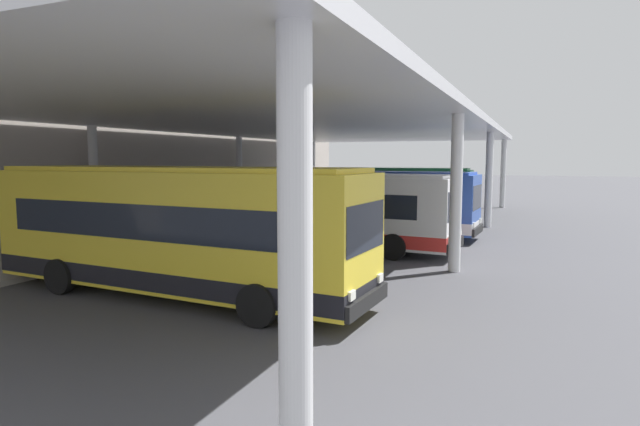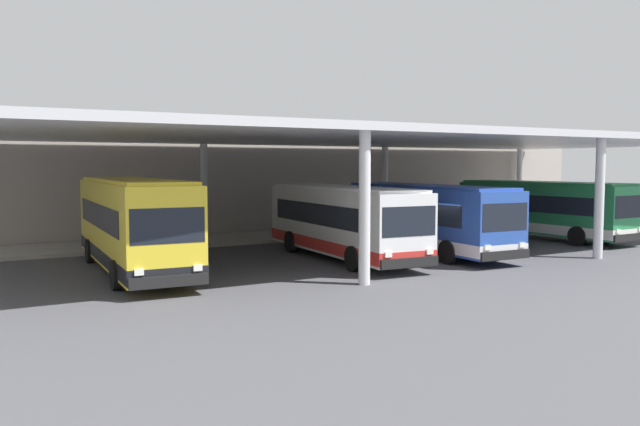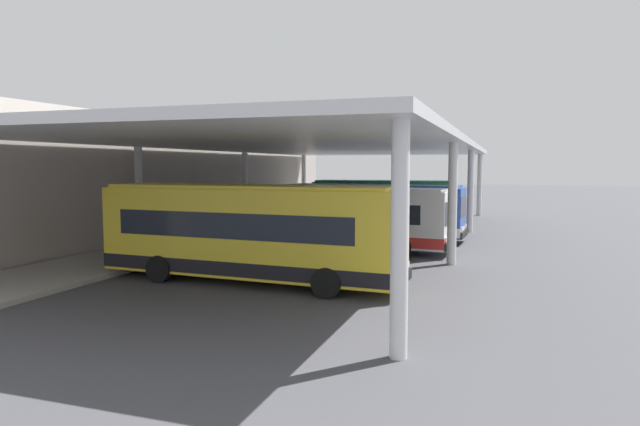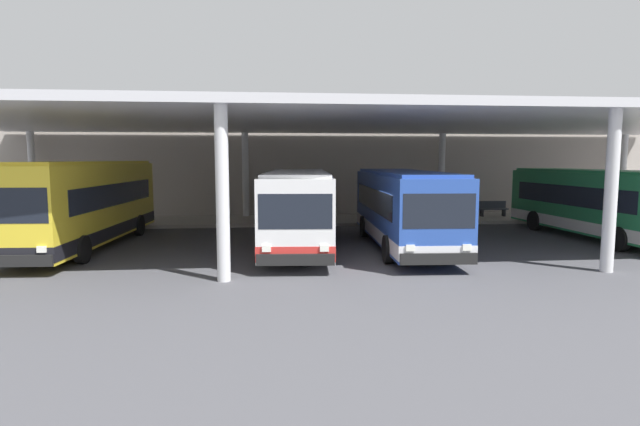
{
  "view_description": "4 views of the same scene",
  "coord_description": "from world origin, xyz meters",
  "views": [
    {
      "loc": [
        -23.66,
        -4.98,
        3.79
      ],
      "look_at": [
        -3.67,
        3.46,
        1.49
      ],
      "focal_mm": 28.94,
      "sensor_mm": 36.0,
      "label": 1
    },
    {
      "loc": [
        -18.3,
        -20.56,
        4.12
      ],
      "look_at": [
        -5.05,
        2.48,
        2.1
      ],
      "focal_mm": 35.89,
      "sensor_mm": 36.0,
      "label": 2
    },
    {
      "loc": [
        -30.35,
        -4.68,
        4.26
      ],
      "look_at": [
        -3.58,
        4.39,
        1.83
      ],
      "focal_mm": 30.92,
      "sensor_mm": 36.0,
      "label": 3
    },
    {
      "loc": [
        -4.83,
        -17.69,
        3.67
      ],
      "look_at": [
        -2.68,
        2.99,
        1.44
      ],
      "focal_mm": 28.41,
      "sensor_mm": 36.0,
      "label": 4
    }
  ],
  "objects": [
    {
      "name": "bus_middle_bay",
      "position": [
        0.75,
        2.7,
        1.66
      ],
      "size": [
        3.09,
        10.64,
        3.17
      ],
      "color": "#284CA8",
      "rests_on": "ground"
    },
    {
      "name": "bus_nearest_bay",
      "position": [
        -12.38,
        4.13,
        1.84
      ],
      "size": [
        3.12,
        11.44,
        3.57
      ],
      "color": "yellow",
      "rests_on": "ground"
    },
    {
      "name": "platform_kerb",
      "position": [
        0.0,
        11.75,
        0.09
      ],
      "size": [
        42.0,
        4.5,
        0.18
      ],
      "primitive_type": "cube",
      "color": "#A39E93",
      "rests_on": "ground"
    },
    {
      "name": "trash_bin",
      "position": [
        12.29,
        11.77,
        0.68
      ],
      "size": [
        0.52,
        0.52,
        0.98
      ],
      "color": "maroon",
      "rests_on": "platform_kerb"
    },
    {
      "name": "station_building_facade",
      "position": [
        0.0,
        15.0,
        3.48
      ],
      "size": [
        48.0,
        1.6,
        6.96
      ],
      "primitive_type": "cube",
      "color": "#ADA399",
      "rests_on": "ground"
    },
    {
      "name": "bus_far_bay",
      "position": [
        10.16,
        4.08,
        1.66
      ],
      "size": [
        2.95,
        10.6,
        3.17
      ],
      "color": "#28844C",
      "rests_on": "ground"
    },
    {
      "name": "canopy_shelter",
      "position": [
        0.0,
        5.5,
        5.31
      ],
      "size": [
        40.0,
        17.0,
        5.55
      ],
      "color": "silver",
      "rests_on": "ground"
    },
    {
      "name": "ground_plane",
      "position": [
        0.0,
        0.0,
        0.0
      ],
      "size": [
        200.0,
        200.0,
        0.0
      ],
      "primitive_type": "plane",
      "color": "#47474C"
    },
    {
      "name": "bench_waiting",
      "position": [
        8.84,
        11.82,
        0.66
      ],
      "size": [
        1.8,
        0.45,
        0.92
      ],
      "color": "#383D47",
      "rests_on": "platform_kerb"
    },
    {
      "name": "bus_second_bay",
      "position": [
        -3.61,
        3.02,
        1.66
      ],
      "size": [
        3.26,
        10.68,
        3.17
      ],
      "color": "white",
      "rests_on": "ground"
    }
  ]
}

